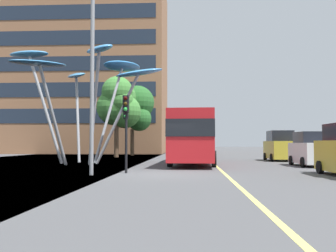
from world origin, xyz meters
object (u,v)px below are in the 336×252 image
red_bus (193,135)px  car_parked_mid (311,150)px  street_lamp (98,52)px  car_parked_far (280,147)px  leaf_sculpture (91,72)px  traffic_light_kerb_far (126,122)px  traffic_light_kerb_near (126,117)px

red_bus → car_parked_mid: size_ratio=2.72×
car_parked_mid → street_lamp: street_lamp is taller
red_bus → car_parked_far: red_bus is taller
car_parked_far → leaf_sculpture: bearing=-161.7°
traffic_light_kerb_far → red_bus: bearing=45.8°
red_bus → traffic_light_kerb_near: size_ratio=3.12×
traffic_light_kerb_far → car_parked_far: bearing=40.4°
leaf_sculpture → street_lamp: bearing=-73.5°
car_parked_mid → car_parked_far: 7.01m
traffic_light_kerb_near → street_lamp: street_lamp is taller
red_bus → leaf_sculpture: size_ratio=1.01×
traffic_light_kerb_near → car_parked_mid: traffic_light_kerb_near is taller
red_bus → traffic_light_kerb_far: 5.61m
traffic_light_kerb_near → car_parked_mid: bearing=30.1°
car_parked_mid → street_lamp: size_ratio=0.48×
traffic_light_kerb_far → car_parked_far: (10.81, 9.21, -1.50)m
leaf_sculpture → car_parked_mid: size_ratio=2.69×
car_parked_far → traffic_light_kerb_far: bearing=-139.6°
red_bus → car_parked_far: (6.92, 5.21, -0.82)m
leaf_sculpture → street_lamp: size_ratio=1.28×
red_bus → leaf_sculpture: (-7.16, 0.56, 4.48)m
leaf_sculpture → car_parked_mid: (14.34, -2.35, -5.42)m
leaf_sculpture → traffic_light_kerb_near: bearing=-64.9°
leaf_sculpture → car_parked_far: (14.08, 4.66, -5.31)m
traffic_light_kerb_far → car_parked_mid: traffic_light_kerb_far is taller
car_parked_mid → leaf_sculpture: bearing=170.7°
traffic_light_kerb_near → car_parked_mid: 12.16m
traffic_light_kerb_near → traffic_light_kerb_far: bearing=99.6°
red_bus → traffic_light_kerb_near: traffic_light_kerb_near is taller
traffic_light_kerb_near → street_lamp: size_ratio=0.42×
traffic_light_kerb_far → street_lamp: (-0.44, -4.98, 2.88)m
car_parked_far → street_lamp: bearing=-128.4°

